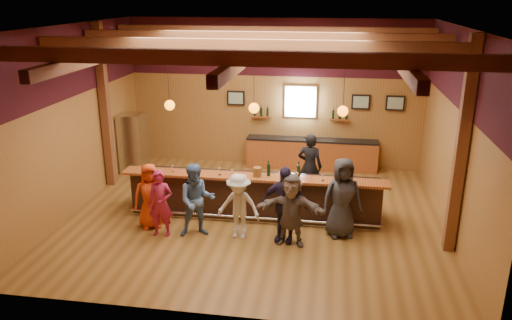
# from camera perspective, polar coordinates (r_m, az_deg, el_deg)

# --- Properties ---
(room) EXTENTS (9.04, 9.00, 4.52)m
(room) POSITION_cam_1_polar(r_m,az_deg,el_deg) (11.38, -0.19, 8.53)
(room) COLOR brown
(room) RESTS_ON ground
(bar_counter) EXTENTS (6.30, 1.07, 1.11)m
(bar_counter) POSITION_cam_1_polar(r_m,az_deg,el_deg) (12.23, -0.03, -3.91)
(bar_counter) COLOR black
(bar_counter) RESTS_ON ground
(back_bar_cabinet) EXTENTS (4.00, 0.52, 0.95)m
(back_bar_cabinet) POSITION_cam_1_polar(r_m,az_deg,el_deg) (15.48, 6.36, 0.72)
(back_bar_cabinet) COLOR brown
(back_bar_cabinet) RESTS_ON ground
(window) EXTENTS (0.95, 0.09, 0.95)m
(window) POSITION_cam_1_polar(r_m,az_deg,el_deg) (15.32, 5.10, 6.66)
(window) COLOR silver
(window) RESTS_ON room
(framed_pictures) EXTENTS (5.35, 0.05, 0.45)m
(framed_pictures) POSITION_cam_1_polar(r_m,az_deg,el_deg) (15.27, 8.37, 6.69)
(framed_pictures) COLOR black
(framed_pictures) RESTS_ON room
(wine_shelves) EXTENTS (3.00, 0.18, 0.30)m
(wine_shelves) POSITION_cam_1_polar(r_m,az_deg,el_deg) (15.35, 5.04, 5.04)
(wine_shelves) COLOR brown
(wine_shelves) RESTS_ON room
(pendant_lights) EXTENTS (4.24, 0.24, 1.37)m
(pendant_lights) POSITION_cam_1_polar(r_m,az_deg,el_deg) (11.43, -0.23, 5.99)
(pendant_lights) COLOR black
(pendant_lights) RESTS_ON room
(stainless_fridge) EXTENTS (0.70, 0.70, 1.80)m
(stainless_fridge) POSITION_cam_1_polar(r_m,az_deg,el_deg) (15.43, -13.86, 1.87)
(stainless_fridge) COLOR silver
(stainless_fridge) RESTS_ON ground
(customer_orange) EXTENTS (0.89, 0.78, 1.54)m
(customer_orange) POSITION_cam_1_polar(r_m,az_deg,el_deg) (11.74, -12.02, -4.01)
(customer_orange) COLOR #CC3E13
(customer_orange) RESTS_ON ground
(customer_redvest) EXTENTS (0.57, 0.39, 1.54)m
(customer_redvest) POSITION_cam_1_polar(r_m,az_deg,el_deg) (11.28, -10.86, -4.89)
(customer_redvest) COLOR #9D1C41
(customer_redvest) RESTS_ON ground
(customer_denim) EXTENTS (0.97, 0.85, 1.68)m
(customer_denim) POSITION_cam_1_polar(r_m,az_deg,el_deg) (11.13, -6.77, -4.60)
(customer_denim) COLOR #4B6C96
(customer_denim) RESTS_ON ground
(customer_white) EXTENTS (1.04, 0.69, 1.50)m
(customer_white) POSITION_cam_1_polar(r_m,az_deg,el_deg) (11.00, -1.98, -5.29)
(customer_white) COLOR beige
(customer_white) RESTS_ON ground
(customer_navy) EXTENTS (1.06, 0.54, 1.73)m
(customer_navy) POSITION_cam_1_polar(r_m,az_deg,el_deg) (10.82, 3.23, -5.09)
(customer_navy) COLOR #231C38
(customer_navy) RESTS_ON ground
(customer_brown) EXTENTS (1.52, 0.57, 1.61)m
(customer_brown) POSITION_cam_1_polar(r_m,az_deg,el_deg) (10.72, 4.03, -5.69)
(customer_brown) COLOR #645850
(customer_brown) RESTS_ON ground
(customer_dark) EXTENTS (1.02, 0.80, 1.82)m
(customer_dark) POSITION_cam_1_polar(r_m,az_deg,el_deg) (11.18, 9.82, -4.27)
(customer_dark) COLOR #2B2B2E
(customer_dark) RESTS_ON ground
(bartender) EXTENTS (0.71, 0.53, 1.77)m
(bartender) POSITION_cam_1_polar(r_m,az_deg,el_deg) (13.11, 6.16, -0.73)
(bartender) COLOR black
(bartender) RESTS_ON ground
(ice_bucket) EXTENTS (0.20, 0.20, 0.22)m
(ice_bucket) POSITION_cam_1_polar(r_m,az_deg,el_deg) (11.66, 0.15, -1.37)
(ice_bucket) COLOR brown
(ice_bucket) RESTS_ON bar_counter
(bottle_a) EXTENTS (0.08, 0.08, 0.37)m
(bottle_a) POSITION_cam_1_polar(r_m,az_deg,el_deg) (11.69, 1.44, -1.14)
(bottle_a) COLOR black
(bottle_a) RESTS_ON bar_counter
(bottle_b) EXTENTS (0.08, 0.08, 0.37)m
(bottle_b) POSITION_cam_1_polar(r_m,az_deg,el_deg) (11.70, 4.89, -1.20)
(bottle_b) COLOR black
(bottle_b) RESTS_ON bar_counter
(glass_a) EXTENTS (0.07, 0.07, 0.16)m
(glass_a) POSITION_cam_1_polar(r_m,az_deg,el_deg) (12.32, -11.89, -0.63)
(glass_a) COLOR silver
(glass_a) RESTS_ON bar_counter
(glass_b) EXTENTS (0.08, 0.08, 0.17)m
(glass_b) POSITION_cam_1_polar(r_m,az_deg,el_deg) (12.12, -9.52, -0.78)
(glass_b) COLOR silver
(glass_b) RESTS_ON bar_counter
(glass_c) EXTENTS (0.07, 0.07, 0.16)m
(glass_c) POSITION_cam_1_polar(r_m,az_deg,el_deg) (12.03, -7.56, -0.87)
(glass_c) COLOR silver
(glass_c) RESTS_ON bar_counter
(glass_d) EXTENTS (0.08, 0.08, 0.19)m
(glass_d) POSITION_cam_1_polar(r_m,az_deg,el_deg) (11.78, -4.19, -1.08)
(glass_d) COLOR silver
(glass_d) RESTS_ON bar_counter
(glass_e) EXTENTS (0.08, 0.08, 0.18)m
(glass_e) POSITION_cam_1_polar(r_m,az_deg,el_deg) (11.70, -2.75, -1.24)
(glass_e) COLOR silver
(glass_e) RESTS_ON bar_counter
(glass_f) EXTENTS (0.09, 0.09, 0.20)m
(glass_f) POSITION_cam_1_polar(r_m,az_deg,el_deg) (11.46, 4.69, -1.63)
(glass_f) COLOR silver
(glass_f) RESTS_ON bar_counter
(glass_g) EXTENTS (0.08, 0.08, 0.17)m
(glass_g) POSITION_cam_1_polar(r_m,az_deg,el_deg) (11.51, 7.66, -1.77)
(glass_g) COLOR silver
(glass_g) RESTS_ON bar_counter
(glass_h) EXTENTS (0.09, 0.09, 0.20)m
(glass_h) POSITION_cam_1_polar(r_m,az_deg,el_deg) (11.49, 8.98, -1.76)
(glass_h) COLOR silver
(glass_h) RESTS_ON bar_counter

